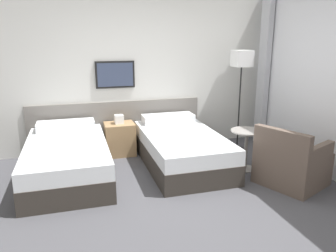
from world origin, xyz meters
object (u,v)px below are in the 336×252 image
at_px(bed_near_door, 67,159).
at_px(side_table, 246,142).
at_px(floor_lamp, 242,65).
at_px(nightstand, 120,138).
at_px(bed_near_window, 181,148).
at_px(armchair, 291,164).

relative_size(bed_near_door, side_table, 3.23).
bearing_deg(side_table, floor_lamp, 69.30).
bearing_deg(bed_near_door, nightstand, 40.50).
relative_size(nightstand, floor_lamp, 0.40).
relative_size(bed_near_window, armchair, 1.97).
bearing_deg(floor_lamp, bed_near_door, -171.79).
distance_m(bed_near_door, bed_near_window, 1.66).
bearing_deg(floor_lamp, bed_near_window, -160.75).
height_order(side_table, armchair, armchair).
height_order(bed_near_window, side_table, bed_near_window).
relative_size(bed_near_window, floor_lamp, 1.15).
bearing_deg(armchair, nightstand, 24.36).
bearing_deg(side_table, bed_near_door, 169.83).
xyz_separation_m(nightstand, side_table, (1.67, -1.16, 0.14)).
bearing_deg(nightstand, bed_near_door, -139.50).
bearing_deg(armchair, floor_lamp, -24.11).
distance_m(bed_near_window, floor_lamp, 1.72).
distance_m(bed_near_door, nightstand, 1.09).
height_order(bed_near_door, floor_lamp, floor_lamp).
relative_size(floor_lamp, side_table, 2.82).
bearing_deg(armchair, bed_near_window, 23.51).
xyz_separation_m(side_table, armchair, (0.32, -0.62, -0.14)).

